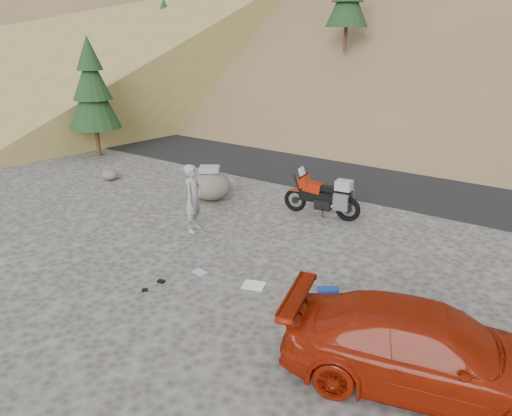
% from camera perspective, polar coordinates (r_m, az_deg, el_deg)
% --- Properties ---
extents(ground, '(140.00, 140.00, 0.00)m').
position_cam_1_polar(ground, '(12.67, -2.43, -5.17)').
color(ground, '#413E3C').
rests_on(ground, ground).
extents(road, '(120.00, 7.00, 0.05)m').
position_cam_1_polar(road, '(20.10, 13.44, 4.00)').
color(road, black).
rests_on(road, ground).
extents(conifer_verge, '(2.20, 2.20, 5.04)m').
position_cam_1_polar(conifer_verge, '(22.69, -18.23, 12.83)').
color(conifer_verge, '#3B2615').
rests_on(conifer_verge, ground).
extents(motorcycle, '(2.43, 0.86, 1.44)m').
position_cam_1_polar(motorcycle, '(14.95, 7.90, 1.26)').
color(motorcycle, black).
rests_on(motorcycle, ground).
extents(man, '(0.62, 0.79, 1.91)m').
position_cam_1_polar(man, '(14.13, -7.02, -2.53)').
color(man, gray).
rests_on(man, ground).
extents(red_car, '(4.89, 3.00, 1.32)m').
position_cam_1_polar(red_car, '(8.91, 18.49, -18.57)').
color(red_car, maroon).
rests_on(red_car, ground).
extents(boulder, '(1.81, 1.68, 1.12)m').
position_cam_1_polar(boulder, '(16.42, -5.29, 2.64)').
color(boulder, '#504D45').
rests_on(boulder, ground).
extents(small_rock, '(0.83, 0.80, 0.39)m').
position_cam_1_polar(small_rock, '(19.32, -16.38, 3.68)').
color(small_rock, '#504D45').
rests_on(small_rock, ground).
extents(gear_white_cloth, '(0.59, 0.55, 0.02)m').
position_cam_1_polar(gear_white_cloth, '(11.17, -0.26, -8.82)').
color(gear_white_cloth, white).
rests_on(gear_white_cloth, ground).
extents(gear_blue_mat, '(0.47, 0.40, 0.18)m').
position_cam_1_polar(gear_blue_mat, '(10.93, 8.25, -9.26)').
color(gear_blue_mat, navy).
rests_on(gear_blue_mat, ground).
extents(gear_bottle, '(0.09, 0.09, 0.19)m').
position_cam_1_polar(gear_bottle, '(9.97, 9.09, -12.40)').
color(gear_bottle, navy).
rests_on(gear_bottle, ground).
extents(gear_funnel, '(0.17, 0.17, 0.17)m').
position_cam_1_polar(gear_funnel, '(10.13, 6.98, -11.80)').
color(gear_funnel, red).
rests_on(gear_funnel, ground).
extents(gear_glove_a, '(0.17, 0.13, 0.05)m').
position_cam_1_polar(gear_glove_a, '(11.49, -10.80, -8.23)').
color(gear_glove_a, black).
rests_on(gear_glove_a, ground).
extents(gear_glove_b, '(0.15, 0.16, 0.04)m').
position_cam_1_polar(gear_glove_b, '(11.22, -12.59, -9.13)').
color(gear_glove_b, black).
rests_on(gear_glove_b, ground).
extents(gear_blue_cloth, '(0.34, 0.27, 0.01)m').
position_cam_1_polar(gear_blue_cloth, '(11.80, -6.47, -7.29)').
color(gear_blue_cloth, '#8AB1D5').
rests_on(gear_blue_cloth, ground).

